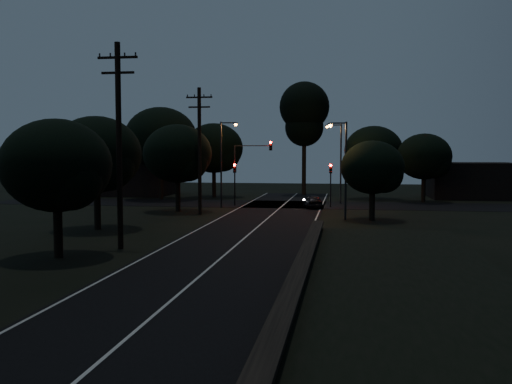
% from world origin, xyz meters
% --- Properties ---
extents(ground, '(160.00, 160.00, 0.00)m').
position_xyz_m(ground, '(0.00, 0.00, 0.00)').
color(ground, black).
extents(road_surface, '(60.00, 70.00, 0.03)m').
position_xyz_m(road_surface, '(0.00, 31.12, 0.01)').
color(road_surface, black).
rests_on(road_surface, ground).
extents(retaining_wall, '(6.93, 26.00, 1.60)m').
position_xyz_m(retaining_wall, '(7.74, 3.00, 0.62)').
color(retaining_wall, black).
rests_on(retaining_wall, ground).
extents(utility_pole_mid, '(2.20, 0.30, 11.00)m').
position_xyz_m(utility_pole_mid, '(-6.00, 15.00, 5.74)').
color(utility_pole_mid, black).
rests_on(utility_pole_mid, ground).
extents(utility_pole_far, '(2.20, 0.30, 10.50)m').
position_xyz_m(utility_pole_far, '(-6.00, 32.00, 5.48)').
color(utility_pole_far, black).
rests_on(utility_pole_far, ground).
extents(tree_left_b, '(5.38, 5.38, 6.84)m').
position_xyz_m(tree_left_b, '(-7.81, 11.89, 4.44)').
color(tree_left_b, black).
rests_on(tree_left_b, ground).
extents(tree_left_c, '(6.02, 6.02, 7.61)m').
position_xyz_m(tree_left_c, '(-10.29, 21.88, 4.92)').
color(tree_left_c, black).
rests_on(tree_left_c, ground).
extents(tree_left_d, '(6.00, 6.00, 7.61)m').
position_xyz_m(tree_left_d, '(-8.29, 33.88, 4.93)').
color(tree_left_d, black).
rests_on(tree_left_d, ground).
extents(tree_far_nw, '(6.71, 6.71, 8.50)m').
position_xyz_m(tree_far_nw, '(-8.76, 49.86, 5.50)').
color(tree_far_nw, black).
rests_on(tree_far_nw, ground).
extents(tree_far_w, '(7.91, 7.91, 10.09)m').
position_xyz_m(tree_far_w, '(-13.72, 45.84, 6.56)').
color(tree_far_w, black).
rests_on(tree_far_w, ground).
extents(tree_far_ne, '(6.38, 6.38, 8.07)m').
position_xyz_m(tree_far_ne, '(9.23, 49.87, 5.22)').
color(tree_far_ne, black).
rests_on(tree_far_ne, ground).
extents(tree_far_e, '(5.61, 5.61, 7.11)m').
position_xyz_m(tree_far_e, '(14.20, 46.89, 4.61)').
color(tree_far_e, black).
rests_on(tree_far_e, ground).
extents(tree_right_a, '(4.78, 4.78, 6.08)m').
position_xyz_m(tree_right_a, '(8.17, 29.90, 3.94)').
color(tree_right_a, black).
rests_on(tree_right_a, ground).
extents(tall_pine, '(6.00, 6.00, 13.63)m').
position_xyz_m(tall_pine, '(1.00, 55.00, 9.82)').
color(tall_pine, black).
rests_on(tall_pine, ground).
extents(building_left, '(10.00, 8.00, 4.40)m').
position_xyz_m(building_left, '(-20.00, 52.00, 2.20)').
color(building_left, black).
rests_on(building_left, ground).
extents(building_right, '(9.00, 7.00, 4.00)m').
position_xyz_m(building_right, '(20.00, 53.00, 2.00)').
color(building_right, black).
rests_on(building_right, ground).
extents(signal_left, '(0.28, 0.35, 4.10)m').
position_xyz_m(signal_left, '(-4.60, 39.99, 2.84)').
color(signal_left, black).
rests_on(signal_left, ground).
extents(signal_right, '(0.28, 0.35, 4.10)m').
position_xyz_m(signal_right, '(4.60, 39.99, 2.84)').
color(signal_right, black).
rests_on(signal_right, ground).
extents(signal_mast, '(3.70, 0.35, 6.25)m').
position_xyz_m(signal_mast, '(-2.91, 39.99, 4.34)').
color(signal_mast, black).
rests_on(signal_mast, ground).
extents(streetlight_a, '(1.66, 0.26, 8.00)m').
position_xyz_m(streetlight_a, '(-5.31, 38.00, 4.64)').
color(streetlight_a, black).
rests_on(streetlight_a, ground).
extents(streetlight_b, '(1.66, 0.26, 8.00)m').
position_xyz_m(streetlight_b, '(5.31, 44.00, 4.64)').
color(streetlight_b, black).
rests_on(streetlight_b, ground).
extents(streetlight_c, '(1.46, 0.26, 7.50)m').
position_xyz_m(streetlight_c, '(5.83, 30.00, 4.35)').
color(streetlight_c, black).
rests_on(streetlight_c, ground).
extents(car, '(2.16, 3.86, 1.24)m').
position_xyz_m(car, '(3.01, 38.94, 0.62)').
color(car, black).
rests_on(car, ground).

